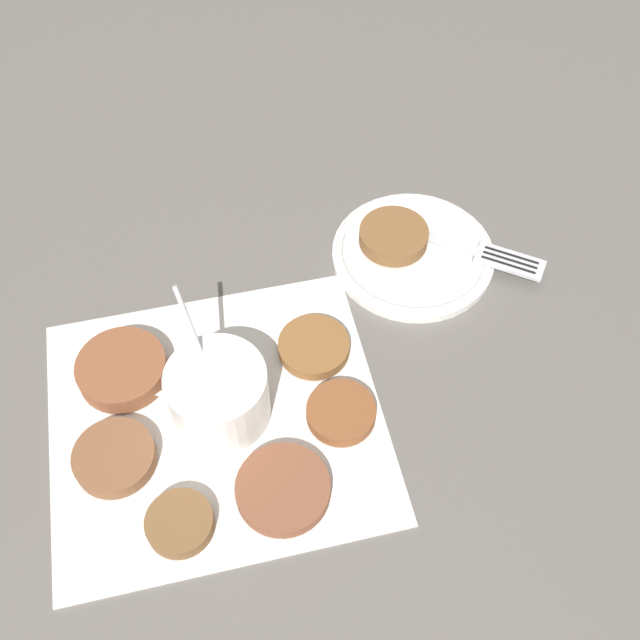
% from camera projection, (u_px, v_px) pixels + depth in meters
% --- Properties ---
extents(ground_plane, '(4.00, 4.00, 0.00)m').
position_uv_depth(ground_plane, '(229.00, 417.00, 0.71)').
color(ground_plane, '#605B56').
extents(napkin, '(0.32, 0.29, 0.00)m').
position_uv_depth(napkin, '(214.00, 415.00, 0.71)').
color(napkin, silver).
rests_on(napkin, ground_plane).
extents(sauce_bowl, '(0.10, 0.11, 0.12)m').
position_uv_depth(sauce_bowl, '(217.00, 396.00, 0.69)').
color(sauce_bowl, white).
rests_on(sauce_bowl, napkin).
extents(fritter_0, '(0.08, 0.08, 0.01)m').
position_uv_depth(fritter_0, '(281.00, 490.00, 0.66)').
color(fritter_0, brown).
rests_on(fritter_0, napkin).
extents(fritter_1, '(0.07, 0.07, 0.01)m').
position_uv_depth(fritter_1, '(313.00, 347.00, 0.74)').
color(fritter_1, brown).
rests_on(fritter_1, napkin).
extents(fritter_2, '(0.07, 0.07, 0.02)m').
position_uv_depth(fritter_2, '(113.00, 458.00, 0.67)').
color(fritter_2, brown).
rests_on(fritter_2, napkin).
extents(fritter_3, '(0.09, 0.09, 0.02)m').
position_uv_depth(fritter_3, '(121.00, 370.00, 0.72)').
color(fritter_3, brown).
rests_on(fritter_3, napkin).
extents(fritter_4, '(0.06, 0.06, 0.02)m').
position_uv_depth(fritter_4, '(178.00, 524.00, 0.64)').
color(fritter_4, brown).
rests_on(fritter_4, napkin).
extents(fritter_5, '(0.07, 0.07, 0.01)m').
position_uv_depth(fritter_5, '(340.00, 413.00, 0.70)').
color(fritter_5, brown).
rests_on(fritter_5, napkin).
extents(serving_plate, '(0.18, 0.18, 0.02)m').
position_uv_depth(serving_plate, '(412.00, 253.00, 0.82)').
color(serving_plate, white).
rests_on(serving_plate, ground_plane).
extents(fritter_on_plate, '(0.08, 0.08, 0.02)m').
position_uv_depth(fritter_on_plate, '(392.00, 236.00, 0.81)').
color(fritter_on_plate, brown).
rests_on(fritter_on_plate, serving_plate).
extents(fork, '(0.17, 0.13, 0.00)m').
position_uv_depth(fork, '(474.00, 251.00, 0.81)').
color(fork, silver).
rests_on(fork, serving_plate).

